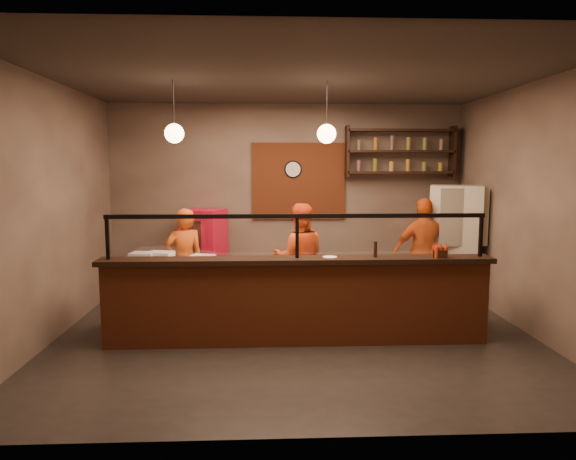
{
  "coord_description": "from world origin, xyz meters",
  "views": [
    {
      "loc": [
        -0.38,
        -6.32,
        2.12
      ],
      "look_at": [
        -0.08,
        0.3,
        1.32
      ],
      "focal_mm": 32.0,
      "sensor_mm": 36.0,
      "label": 1
    }
  ],
  "objects_px": {
    "cook_mid": "(299,258)",
    "fridge": "(454,244)",
    "pepper_mill": "(375,249)",
    "cook_left": "(184,262)",
    "cook_right": "(424,253)",
    "pizza_dough": "(284,263)",
    "wall_clock": "(293,169)",
    "red_cooler": "(204,253)",
    "condiment_caddy": "(440,253)"
  },
  "relations": [
    {
      "from": "fridge",
      "to": "pepper_mill",
      "type": "height_order",
      "value": "fridge"
    },
    {
      "from": "fridge",
      "to": "red_cooler",
      "type": "relative_size",
      "value": 1.28
    },
    {
      "from": "cook_mid",
      "to": "red_cooler",
      "type": "height_order",
      "value": "cook_mid"
    },
    {
      "from": "cook_left",
      "to": "condiment_caddy",
      "type": "height_order",
      "value": "cook_left"
    },
    {
      "from": "cook_right",
      "to": "red_cooler",
      "type": "relative_size",
      "value": 1.16
    },
    {
      "from": "cook_right",
      "to": "red_cooler",
      "type": "distance_m",
      "value": 3.55
    },
    {
      "from": "cook_right",
      "to": "fridge",
      "type": "height_order",
      "value": "fridge"
    },
    {
      "from": "wall_clock",
      "to": "pepper_mill",
      "type": "xyz_separation_m",
      "value": [
        0.84,
        -2.76,
        -0.94
      ]
    },
    {
      "from": "cook_right",
      "to": "pepper_mill",
      "type": "bearing_deg",
      "value": 55.06
    },
    {
      "from": "wall_clock",
      "to": "pizza_dough",
      "type": "distance_m",
      "value": 2.58
    },
    {
      "from": "pizza_dough",
      "to": "wall_clock",
      "type": "bearing_deg",
      "value": 83.9
    },
    {
      "from": "condiment_caddy",
      "to": "pepper_mill",
      "type": "height_order",
      "value": "pepper_mill"
    },
    {
      "from": "cook_right",
      "to": "condiment_caddy",
      "type": "relative_size",
      "value": 9.98
    },
    {
      "from": "cook_left",
      "to": "pepper_mill",
      "type": "bearing_deg",
      "value": 128.28
    },
    {
      "from": "wall_clock",
      "to": "cook_right",
      "type": "relative_size",
      "value": 0.18
    },
    {
      "from": "red_cooler",
      "to": "pepper_mill",
      "type": "height_order",
      "value": "red_cooler"
    },
    {
      "from": "pizza_dough",
      "to": "red_cooler",
      "type": "bearing_deg",
      "value": 122.49
    },
    {
      "from": "wall_clock",
      "to": "fridge",
      "type": "xyz_separation_m",
      "value": [
        2.5,
        -0.9,
        -1.17
      ]
    },
    {
      "from": "red_cooler",
      "to": "pepper_mill",
      "type": "bearing_deg",
      "value": -25.71
    },
    {
      "from": "pizza_dough",
      "to": "condiment_caddy",
      "type": "distance_m",
      "value": 1.94
    },
    {
      "from": "fridge",
      "to": "cook_mid",
      "type": "bearing_deg",
      "value": -151.34
    },
    {
      "from": "cook_mid",
      "to": "fridge",
      "type": "bearing_deg",
      "value": -170.63
    },
    {
      "from": "cook_mid",
      "to": "cook_right",
      "type": "bearing_deg",
      "value": -175.32
    },
    {
      "from": "cook_mid",
      "to": "fridge",
      "type": "relative_size",
      "value": 0.87
    },
    {
      "from": "cook_right",
      "to": "condiment_caddy",
      "type": "distance_m",
      "value": 1.7
    },
    {
      "from": "cook_left",
      "to": "pepper_mill",
      "type": "distance_m",
      "value": 2.86
    },
    {
      "from": "red_cooler",
      "to": "pizza_dough",
      "type": "xyz_separation_m",
      "value": [
        1.25,
        -1.97,
        0.18
      ]
    },
    {
      "from": "pizza_dough",
      "to": "pepper_mill",
      "type": "xyz_separation_m",
      "value": [
        1.08,
        -0.48,
        0.25
      ]
    },
    {
      "from": "condiment_caddy",
      "to": "pizza_dough",
      "type": "bearing_deg",
      "value": 164.19
    },
    {
      "from": "cook_mid",
      "to": "pepper_mill",
      "type": "bearing_deg",
      "value": 119.44
    },
    {
      "from": "wall_clock",
      "to": "cook_right",
      "type": "distance_m",
      "value": 2.59
    },
    {
      "from": "cook_left",
      "to": "cook_right",
      "type": "distance_m",
      "value": 3.61
    },
    {
      "from": "fridge",
      "to": "pepper_mill",
      "type": "bearing_deg",
      "value": -112.77
    },
    {
      "from": "wall_clock",
      "to": "cook_right",
      "type": "xyz_separation_m",
      "value": [
        1.95,
        -1.16,
        -1.26
      ]
    },
    {
      "from": "cook_right",
      "to": "red_cooler",
      "type": "height_order",
      "value": "cook_right"
    },
    {
      "from": "cook_right",
      "to": "pizza_dough",
      "type": "height_order",
      "value": "cook_right"
    },
    {
      "from": "cook_right",
      "to": "pizza_dough",
      "type": "distance_m",
      "value": 2.46
    },
    {
      "from": "cook_mid",
      "to": "pizza_dough",
      "type": "relative_size",
      "value": 3.29
    },
    {
      "from": "cook_mid",
      "to": "condiment_caddy",
      "type": "bearing_deg",
      "value": 136.81
    },
    {
      "from": "fridge",
      "to": "condiment_caddy",
      "type": "relative_size",
      "value": 11.05
    },
    {
      "from": "cook_left",
      "to": "pizza_dough",
      "type": "bearing_deg",
      "value": 125.14
    },
    {
      "from": "wall_clock",
      "to": "cook_left",
      "type": "bearing_deg",
      "value": -139.41
    },
    {
      "from": "cook_mid",
      "to": "pepper_mill",
      "type": "height_order",
      "value": "cook_mid"
    },
    {
      "from": "cook_mid",
      "to": "cook_right",
      "type": "distance_m",
      "value": 1.94
    },
    {
      "from": "cook_left",
      "to": "pepper_mill",
      "type": "xyz_separation_m",
      "value": [
        2.49,
        -1.34,
        0.38
      ]
    },
    {
      "from": "cook_mid",
      "to": "fridge",
      "type": "xyz_separation_m",
      "value": [
        2.48,
        0.42,
        0.12
      ]
    },
    {
      "from": "fridge",
      "to": "pepper_mill",
      "type": "distance_m",
      "value": 2.5
    },
    {
      "from": "cook_mid",
      "to": "condiment_caddy",
      "type": "xyz_separation_m",
      "value": [
        1.59,
        -1.48,
        0.3
      ]
    },
    {
      "from": "fridge",
      "to": "red_cooler",
      "type": "height_order",
      "value": "fridge"
    },
    {
      "from": "pepper_mill",
      "to": "cook_left",
      "type": "bearing_deg",
      "value": 151.68
    }
  ]
}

